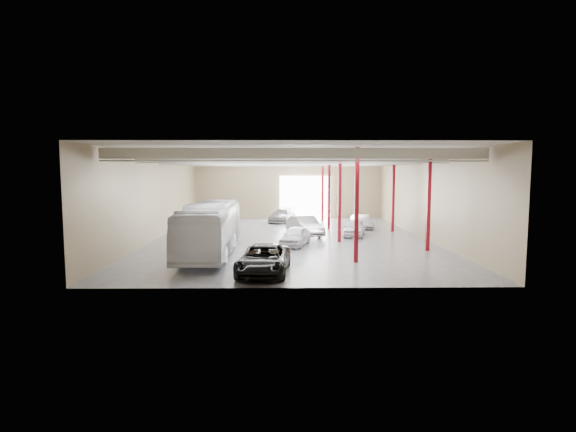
{
  "coord_description": "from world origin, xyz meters",
  "views": [
    {
      "loc": [
        -0.71,
        -37.04,
        5.58
      ],
      "look_at": [
        -0.27,
        -3.38,
        2.2
      ],
      "focal_mm": 28.0,
      "sensor_mm": 36.0,
      "label": 1
    }
  ],
  "objects_px": {
    "car_row_b": "(305,226)",
    "car_right_near": "(362,222)",
    "car_row_c": "(282,215)",
    "car_right_far": "(354,228)",
    "car_row_a": "(295,236)",
    "coach_bus": "(210,228)",
    "black_sedan": "(264,260)"
  },
  "relations": [
    {
      "from": "car_row_c",
      "to": "car_right_near",
      "type": "distance_m",
      "value": 9.59
    },
    {
      "from": "black_sedan",
      "to": "coach_bus",
      "type": "bearing_deg",
      "value": 127.62
    },
    {
      "from": "car_right_far",
      "to": "coach_bus",
      "type": "bearing_deg",
      "value": -130.19
    },
    {
      "from": "black_sedan",
      "to": "car_row_a",
      "type": "height_order",
      "value": "black_sedan"
    },
    {
      "from": "black_sedan",
      "to": "car_row_c",
      "type": "bearing_deg",
      "value": 92.68
    },
    {
      "from": "car_row_a",
      "to": "car_right_near",
      "type": "xyz_separation_m",
      "value": [
        6.81,
        10.12,
        -0.05
      ]
    },
    {
      "from": "coach_bus",
      "to": "car_right_far",
      "type": "bearing_deg",
      "value": 35.68
    },
    {
      "from": "black_sedan",
      "to": "car_row_b",
      "type": "xyz_separation_m",
      "value": [
        2.96,
        14.5,
        0.06
      ]
    },
    {
      "from": "car_row_a",
      "to": "car_row_c",
      "type": "height_order",
      "value": "car_row_c"
    },
    {
      "from": "car_right_near",
      "to": "car_row_c",
      "type": "bearing_deg",
      "value": 139.35
    },
    {
      "from": "car_row_b",
      "to": "car_row_a",
      "type": "bearing_deg",
      "value": -118.69
    },
    {
      "from": "car_row_a",
      "to": "car_right_far",
      "type": "relative_size",
      "value": 1.03
    },
    {
      "from": "car_row_b",
      "to": "car_right_near",
      "type": "distance_m",
      "value": 7.6
    },
    {
      "from": "car_row_c",
      "to": "car_right_far",
      "type": "relative_size",
      "value": 1.21
    },
    {
      "from": "car_row_a",
      "to": "car_row_b",
      "type": "bearing_deg",
      "value": 95.8
    },
    {
      "from": "car_row_c",
      "to": "car_right_far",
      "type": "distance_m",
      "value": 12.47
    },
    {
      "from": "coach_bus",
      "to": "black_sedan",
      "type": "relative_size",
      "value": 2.21
    },
    {
      "from": "car_row_a",
      "to": "car_right_near",
      "type": "height_order",
      "value": "car_row_a"
    },
    {
      "from": "black_sedan",
      "to": "car_right_near",
      "type": "bearing_deg",
      "value": 70.63
    },
    {
      "from": "black_sedan",
      "to": "car_row_c",
      "type": "relative_size",
      "value": 1.13
    },
    {
      "from": "car_row_b",
      "to": "coach_bus",
      "type": "bearing_deg",
      "value": -146.85
    },
    {
      "from": "car_row_b",
      "to": "car_right_far",
      "type": "xyz_separation_m",
      "value": [
        4.26,
        -0.33,
        -0.15
      ]
    },
    {
      "from": "car_row_a",
      "to": "car_row_b",
      "type": "height_order",
      "value": "car_row_b"
    },
    {
      "from": "car_right_far",
      "to": "car_right_near",
      "type": "bearing_deg",
      "value": 86.48
    },
    {
      "from": "car_row_a",
      "to": "car_right_near",
      "type": "relative_size",
      "value": 1.04
    },
    {
      "from": "car_row_b",
      "to": "car_right_far",
      "type": "height_order",
      "value": "car_row_b"
    },
    {
      "from": "car_row_a",
      "to": "car_right_far",
      "type": "xyz_separation_m",
      "value": [
        5.23,
        4.92,
        -0.02
      ]
    },
    {
      "from": "car_row_c",
      "to": "car_right_near",
      "type": "relative_size",
      "value": 1.24
    },
    {
      "from": "coach_bus",
      "to": "black_sedan",
      "type": "height_order",
      "value": "coach_bus"
    },
    {
      "from": "coach_bus",
      "to": "car_row_b",
      "type": "relative_size",
      "value": 2.42
    },
    {
      "from": "car_row_c",
      "to": "car_right_near",
      "type": "xyz_separation_m",
      "value": [
        7.76,
        -5.63,
        -0.06
      ]
    },
    {
      "from": "car_row_a",
      "to": "black_sedan",
      "type": "bearing_deg",
      "value": -85.77
    }
  ]
}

